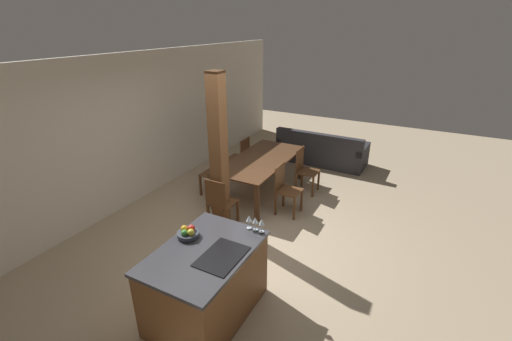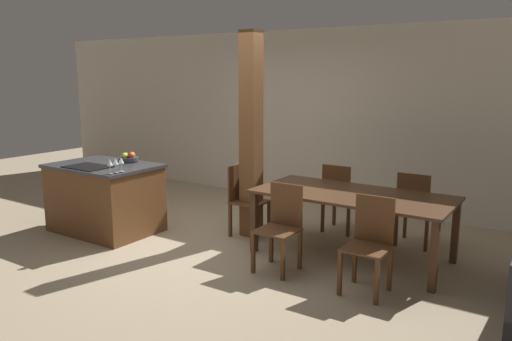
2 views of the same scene
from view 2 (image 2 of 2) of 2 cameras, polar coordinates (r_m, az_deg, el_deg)
ground_plane at (r=6.06m, az=-5.85°, el=-8.55°), size 16.00×16.00×0.00m
wall_back at (r=7.95m, az=6.10°, el=6.09°), size 11.20×0.08×2.70m
kitchen_island at (r=6.77m, az=-16.87°, el=-2.98°), size 1.35×0.94×0.89m
fruit_bowl at (r=6.77m, az=-14.37°, el=1.43°), size 0.26×0.26×0.12m
wine_glass_near at (r=5.95m, az=-16.38°, el=0.84°), size 0.07×0.07×0.17m
wine_glass_middle at (r=6.00m, az=-15.77°, el=0.96°), size 0.07×0.07×0.17m
wine_glass_far at (r=6.06m, az=-15.17°, el=1.08°), size 0.07×0.07×0.17m
dining_table at (r=5.60m, az=10.98°, el=-3.36°), size 2.14×1.02×0.73m
dining_chair_near_left at (r=5.22m, az=2.83°, el=-6.30°), size 0.40×0.40×0.90m
dining_chair_near_right at (r=4.82m, az=12.82°, el=-8.04°), size 0.40×0.40×0.90m
dining_chair_far_left at (r=6.48m, az=9.50°, el=-2.99°), size 0.40×0.40×0.90m
dining_chair_far_right at (r=6.17m, az=17.70°, el=-4.08°), size 0.40×0.40×0.90m
dining_chair_head_end at (r=6.31m, az=-1.28°, el=-3.21°), size 0.40×0.40×0.90m
timber_post at (r=6.15m, az=-0.56°, el=3.95°), size 0.22×0.22×2.53m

